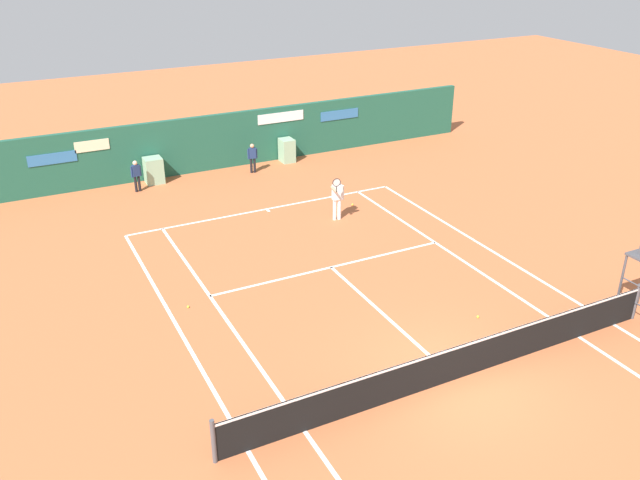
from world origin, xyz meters
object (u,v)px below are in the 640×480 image
(ball_kid_left_post, at_px, (253,156))
(tennis_ball_mid_court, at_px, (188,307))
(ball_kid_centre_post, at_px, (136,174))
(tennis_ball_near_service_line, at_px, (353,205))
(player_on_baseline, at_px, (337,196))
(tennis_ball_by_sideline, at_px, (478,317))

(ball_kid_left_post, distance_m, tennis_ball_mid_court, 11.34)
(ball_kid_left_post, relative_size, ball_kid_centre_post, 1.00)
(tennis_ball_mid_court, relative_size, tennis_ball_near_service_line, 1.00)
(ball_kid_left_post, bearing_deg, player_on_baseline, 107.25)
(ball_kid_left_post, distance_m, ball_kid_centre_post, 4.99)
(tennis_ball_by_sideline, bearing_deg, ball_kid_centre_post, 113.97)
(tennis_ball_by_sideline, bearing_deg, ball_kid_left_post, 94.79)
(ball_kid_centre_post, relative_size, tennis_ball_by_sideline, 19.13)
(ball_kid_centre_post, bearing_deg, tennis_ball_near_service_line, 133.00)
(ball_kid_left_post, xyz_separation_m, tennis_ball_near_service_line, (2.03, -5.21, -0.71))
(player_on_baseline, bearing_deg, tennis_ball_mid_court, 36.55)
(ball_kid_left_post, bearing_deg, tennis_ball_by_sideline, 104.09)
(tennis_ball_by_sideline, bearing_deg, tennis_ball_mid_court, 149.46)
(ball_kid_centre_post, xyz_separation_m, tennis_ball_by_sideline, (6.15, -13.82, -0.72))
(ball_kid_left_post, distance_m, tennis_ball_near_service_line, 5.63)
(player_on_baseline, distance_m, tennis_ball_mid_court, 7.62)
(player_on_baseline, height_order, tennis_ball_mid_court, player_on_baseline)
(ball_kid_centre_post, height_order, tennis_ball_by_sideline, ball_kid_centre_post)
(ball_kid_left_post, bearing_deg, tennis_ball_mid_court, 68.34)
(tennis_ball_by_sideline, height_order, tennis_ball_near_service_line, same)
(tennis_ball_mid_court, bearing_deg, player_on_baseline, 28.12)
(player_on_baseline, height_order, tennis_ball_near_service_line, player_on_baseline)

